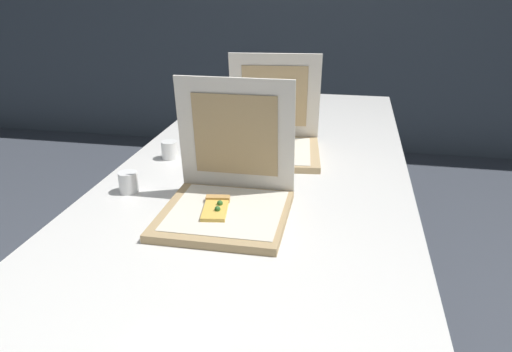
# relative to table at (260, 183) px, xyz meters

# --- Properties ---
(table) EXTENTS (0.98, 2.43, 0.72)m
(table) POSITION_rel_table_xyz_m (0.00, 0.00, 0.00)
(table) COLOR silver
(table) RESTS_ON ground
(pizza_box_front) EXTENTS (0.34, 0.34, 0.36)m
(pizza_box_front) POSITION_rel_table_xyz_m (-0.04, -0.32, 0.09)
(pizza_box_front) COLOR tan
(pizza_box_front) RESTS_ON table
(pizza_box_middle) EXTENTS (0.38, 0.38, 0.36)m
(pizza_box_middle) POSITION_rel_table_xyz_m (0.01, 0.20, 0.09)
(pizza_box_middle) COLOR tan
(pizza_box_middle) RESTS_ON table
(cup_white_near_center) EXTENTS (0.06, 0.06, 0.06)m
(cup_white_near_center) POSITION_rel_table_xyz_m (-0.36, -0.24, 0.07)
(cup_white_near_center) COLOR white
(cup_white_near_center) RESTS_ON table
(cup_white_far) EXTENTS (0.06, 0.06, 0.06)m
(cup_white_far) POSITION_rel_table_xyz_m (-0.26, 0.32, 0.07)
(cup_white_far) COLOR white
(cup_white_far) RESTS_ON table
(cup_white_mid) EXTENTS (0.06, 0.06, 0.06)m
(cup_white_mid) POSITION_rel_table_xyz_m (-0.34, 0.07, 0.07)
(cup_white_mid) COLOR white
(cup_white_mid) RESTS_ON table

